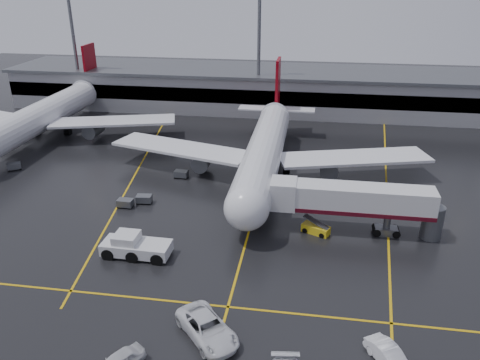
# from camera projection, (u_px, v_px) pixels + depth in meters

# --- Properties ---
(ground) EXTENTS (220.00, 220.00, 0.00)m
(ground) POSITION_uv_depth(u_px,v_px,m) (257.00, 202.00, 64.07)
(ground) COLOR black
(ground) RESTS_ON ground
(apron_line_centre) EXTENTS (0.25, 90.00, 0.02)m
(apron_line_centre) POSITION_uv_depth(u_px,v_px,m) (257.00, 202.00, 64.07)
(apron_line_centre) COLOR gold
(apron_line_centre) RESTS_ON ground
(apron_line_stop) EXTENTS (60.00, 0.25, 0.02)m
(apron_line_stop) POSITION_uv_depth(u_px,v_px,m) (228.00, 307.00, 44.18)
(apron_line_stop) COLOR gold
(apron_line_stop) RESTS_ON ground
(apron_line_left) EXTENTS (9.99, 69.35, 0.02)m
(apron_line_left) POSITION_uv_depth(u_px,v_px,m) (140.00, 166.00, 75.94)
(apron_line_left) COLOR gold
(apron_line_left) RESTS_ON ground
(apron_line_right) EXTENTS (7.57, 69.64, 0.02)m
(apron_line_right) POSITION_uv_depth(u_px,v_px,m) (386.00, 181.00, 70.57)
(apron_line_right) COLOR gold
(apron_line_right) RESTS_ON ground
(terminal) EXTENTS (122.00, 19.00, 8.60)m
(terminal) POSITION_uv_depth(u_px,v_px,m) (284.00, 89.00, 105.68)
(terminal) COLOR gray
(terminal) RESTS_ON ground
(light_mast_left) EXTENTS (3.00, 1.20, 25.45)m
(light_mast_left) POSITION_uv_depth(u_px,v_px,m) (74.00, 41.00, 102.59)
(light_mast_left) COLOR #595B60
(light_mast_left) RESTS_ON ground
(light_mast_mid) EXTENTS (3.00, 1.20, 25.45)m
(light_mast_mid) POSITION_uv_depth(u_px,v_px,m) (259.00, 46.00, 96.93)
(light_mast_mid) COLOR #595B60
(light_mast_mid) RESTS_ON ground
(main_airliner) EXTENTS (48.80, 45.60, 14.10)m
(main_airliner) POSITION_uv_depth(u_px,v_px,m) (265.00, 148.00, 71.15)
(main_airliner) COLOR silver
(main_airliner) RESTS_ON ground
(second_airliner) EXTENTS (48.80, 45.60, 14.10)m
(second_airliner) POSITION_uv_depth(u_px,v_px,m) (45.00, 114.00, 87.94)
(second_airliner) COLOR silver
(second_airliner) RESTS_ON ground
(jet_bridge) EXTENTS (19.90, 3.40, 6.05)m
(jet_bridge) POSITION_uv_depth(u_px,v_px,m) (353.00, 202.00, 55.39)
(jet_bridge) COLOR silver
(jet_bridge) RESTS_ON ground
(pushback_tractor) EXTENTS (7.47, 3.31, 2.65)m
(pushback_tractor) POSITION_uv_depth(u_px,v_px,m) (135.00, 247.00, 51.82)
(pushback_tractor) COLOR silver
(pushback_tractor) RESTS_ON ground
(belt_loader) EXTENTS (3.51, 2.58, 2.05)m
(belt_loader) POSITION_uv_depth(u_px,v_px,m) (316.00, 229.00, 56.42)
(belt_loader) COLOR yellow
(belt_loader) RESTS_ON ground
(service_van_a) EXTENTS (6.84, 7.13, 1.88)m
(service_van_a) POSITION_uv_depth(u_px,v_px,m) (207.00, 328.00, 40.21)
(service_van_a) COLOR silver
(service_van_a) RESTS_ON ground
(service_van_c) EXTENTS (3.86, 4.81, 1.54)m
(service_van_c) POSITION_uv_depth(u_px,v_px,m) (390.00, 357.00, 37.48)
(service_van_c) COLOR white
(service_van_c) RESTS_ON ground
(baggage_cart_a) EXTENTS (2.12, 1.50, 1.12)m
(baggage_cart_a) POSITION_uv_depth(u_px,v_px,m) (144.00, 199.00, 63.64)
(baggage_cart_a) COLOR #595B60
(baggage_cart_a) RESTS_ON ground
(baggage_cart_b) EXTENTS (2.05, 1.37, 1.12)m
(baggage_cart_b) POSITION_uv_depth(u_px,v_px,m) (125.00, 203.00, 62.54)
(baggage_cart_b) COLOR #595B60
(baggage_cart_b) RESTS_ON ground
(baggage_cart_c) EXTENTS (2.06, 1.39, 1.12)m
(baggage_cart_c) POSITION_uv_depth(u_px,v_px,m) (181.00, 174.00, 71.43)
(baggage_cart_c) COLOR #595B60
(baggage_cart_c) RESTS_ON ground
(baggage_cart_e) EXTENTS (2.38, 2.21, 1.12)m
(baggage_cart_e) POSITION_uv_depth(u_px,v_px,m) (14.00, 166.00, 74.27)
(baggage_cart_e) COLOR #595B60
(baggage_cart_e) RESTS_ON ground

